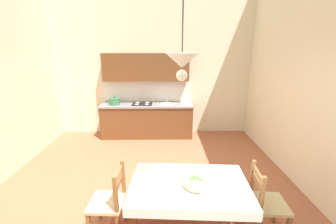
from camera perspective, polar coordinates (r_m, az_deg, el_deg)
ground_plane at (r=3.66m, az=-5.99°, el=-23.41°), size 5.81×6.55×0.10m
wall_back at (r=5.84m, az=-4.02°, el=14.59°), size 5.81×0.12×4.21m
kitchen_cabinetry at (r=5.71m, az=-5.74°, el=1.82°), size 2.43×0.63×2.20m
dining_table at (r=2.77m, az=5.68°, el=-20.70°), size 1.46×0.97×0.75m
dining_chair_window_side at (r=3.15m, az=24.76°, el=-21.25°), size 0.45×0.45×0.93m
dining_chair_tv_side at (r=3.01m, az=-15.30°, el=-22.19°), size 0.44×0.44×0.93m
fruit_bowl at (r=2.62m, az=7.46°, el=-18.09°), size 0.30×0.30×0.12m
pendant_lamp at (r=2.05m, az=3.80°, el=13.38°), size 0.32×0.32×0.81m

